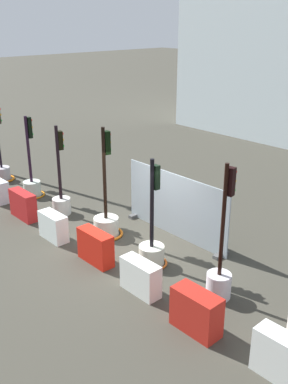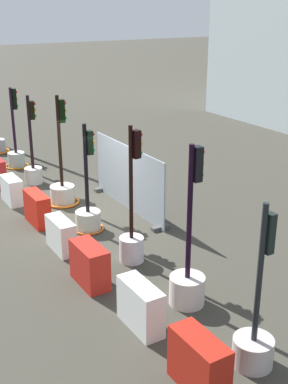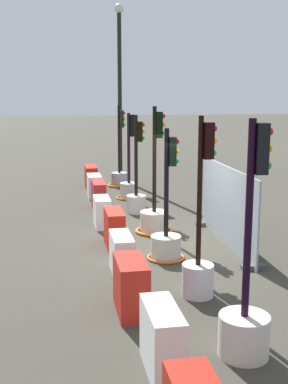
# 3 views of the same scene
# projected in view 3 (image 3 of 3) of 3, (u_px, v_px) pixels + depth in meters

# --- Properties ---
(ground_plane) EXTENTS (120.00, 120.00, 0.00)m
(ground_plane) POSITION_uv_depth(u_px,v_px,m) (162.00, 243.00, 12.06)
(ground_plane) COLOR #3C3A31
(traffic_light_0) EXTENTS (0.90, 0.90, 3.03)m
(traffic_light_0) POSITION_uv_depth(u_px,v_px,m) (119.00, 174.00, 19.09)
(traffic_light_0) COLOR #ADA8AF
(traffic_light_0) RESTS_ON ground_plane
(traffic_light_1) EXTENTS (0.85, 0.85, 2.84)m
(traffic_light_1) POSITION_uv_depth(u_px,v_px,m) (129.00, 184.00, 16.93)
(traffic_light_1) COLOR silver
(traffic_light_1) RESTS_ON ground_plane
(traffic_light_2) EXTENTS (0.58, 0.58, 2.88)m
(traffic_light_2) POSITION_uv_depth(u_px,v_px,m) (137.00, 192.00, 14.95)
(traffic_light_2) COLOR silver
(traffic_light_2) RESTS_ON ground_plane
(traffic_light_3) EXTENTS (0.97, 0.97, 3.19)m
(traffic_light_3) POSITION_uv_depth(u_px,v_px,m) (155.00, 214.00, 12.90)
(traffic_light_3) COLOR silver
(traffic_light_3) RESTS_ON ground_plane
(traffic_light_4) EXTENTS (0.82, 0.82, 2.81)m
(traffic_light_4) POSITION_uv_depth(u_px,v_px,m) (166.00, 237.00, 10.88)
(traffic_light_4) COLOR silver
(traffic_light_4) RESTS_ON ground_plane
(traffic_light_5) EXTENTS (0.56, 0.56, 3.17)m
(traffic_light_5) POSITION_uv_depth(u_px,v_px,m) (199.00, 261.00, 8.87)
(traffic_light_5) COLOR silver
(traffic_light_5) RESTS_ON ground_plane
(traffic_light_6) EXTENTS (0.70, 0.70, 3.24)m
(traffic_light_6) POSITION_uv_depth(u_px,v_px,m) (245.00, 315.00, 6.88)
(traffic_light_6) COLOR silver
(traffic_light_6) RESTS_ON ground_plane
(construction_barrier_0) EXTENTS (1.12, 0.42, 0.81)m
(construction_barrier_0) POSITION_uv_depth(u_px,v_px,m) (91.00, 177.00, 18.78)
(construction_barrier_0) COLOR red
(construction_barrier_0) RESTS_ON ground_plane
(construction_barrier_1) EXTENTS (1.00, 0.45, 0.76)m
(construction_barrier_1) POSITION_uv_depth(u_px,v_px,m) (94.00, 186.00, 17.12)
(construction_barrier_1) COLOR silver
(construction_barrier_1) RESTS_ON ground_plane
(construction_barrier_2) EXTENTS (1.12, 0.37, 0.87)m
(construction_barrier_2) POSITION_uv_depth(u_px,v_px,m) (99.00, 196.00, 15.30)
(construction_barrier_2) COLOR #B21D1D
(construction_barrier_2) RESTS_ON ground_plane
(construction_barrier_3) EXTENTS (0.97, 0.41, 0.78)m
(construction_barrier_3) POSITION_uv_depth(u_px,v_px,m) (102.00, 212.00, 13.48)
(construction_barrier_3) COLOR white
(construction_barrier_3) RESTS_ON ground_plane
(construction_barrier_4) EXTENTS (1.08, 0.39, 0.86)m
(construction_barrier_4) POSITION_uv_depth(u_px,v_px,m) (114.00, 229.00, 11.72)
(construction_barrier_4) COLOR red
(construction_barrier_4) RESTS_ON ground_plane
(construction_barrier_5) EXTENTS (1.02, 0.40, 0.80)m
(construction_barrier_5) POSITION_uv_depth(u_px,v_px,m) (122.00, 255.00, 9.99)
(construction_barrier_5) COLOR white
(construction_barrier_5) RESTS_ON ground_plane
(construction_barrier_6) EXTENTS (1.04, 0.48, 0.89)m
(construction_barrier_6) POSITION_uv_depth(u_px,v_px,m) (131.00, 286.00, 8.28)
(construction_barrier_6) COLOR red
(construction_barrier_6) RESTS_ON ground_plane
(construction_barrier_7) EXTENTS (1.06, 0.42, 0.88)m
(construction_barrier_7) POSITION_uv_depth(u_px,v_px,m) (162.00, 340.00, 6.50)
(construction_barrier_7) COLOR silver
(construction_barrier_7) RESTS_ON ground_plane
(street_lamp_post) EXTENTS (0.36, 0.36, 6.79)m
(street_lamp_post) POSITION_uv_depth(u_px,v_px,m) (120.00, 79.00, 19.77)
(street_lamp_post) COLOR black
(street_lamp_post) RESTS_ON ground_plane
(site_fence_panel) EXTENTS (3.79, 0.50, 1.86)m
(site_fence_panel) POSITION_uv_depth(u_px,v_px,m) (227.00, 208.00, 11.78)
(site_fence_panel) COLOR #93A2AA
(site_fence_panel) RESTS_ON ground_plane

